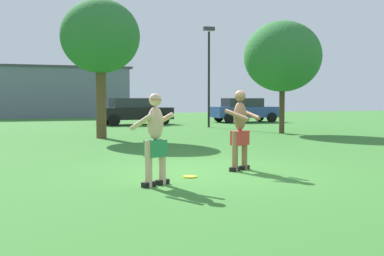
{
  "coord_description": "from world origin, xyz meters",
  "views": [
    {
      "loc": [
        -3.6,
        -9.28,
        1.55
      ],
      "look_at": [
        -0.54,
        -0.08,
        0.94
      ],
      "focal_mm": 43.63,
      "sensor_mm": 36.0,
      "label": 1
    }
  ],
  "objects_px": {
    "car_black_near_post": "(134,111)",
    "lamp_post": "(209,65)",
    "frisbee": "(190,177)",
    "player_in_red": "(240,128)",
    "player_with_cap": "(155,135)",
    "tree_behind_players": "(282,57)",
    "car_blue_far_end": "(244,110)",
    "tree_near_building": "(100,37)"
  },
  "relations": [
    {
      "from": "tree_behind_players",
      "to": "tree_near_building",
      "type": "xyz_separation_m",
      "value": [
        -8.02,
        -0.09,
        0.51
      ]
    },
    {
      "from": "lamp_post",
      "to": "player_in_red",
      "type": "bearing_deg",
      "value": -107.92
    },
    {
      "from": "frisbee",
      "to": "lamp_post",
      "type": "relative_size",
      "value": 0.05
    },
    {
      "from": "tree_behind_players",
      "to": "tree_near_building",
      "type": "bearing_deg",
      "value": -179.38
    },
    {
      "from": "player_in_red",
      "to": "frisbee",
      "type": "bearing_deg",
      "value": -158.98
    },
    {
      "from": "car_black_near_post",
      "to": "frisbee",
      "type": "bearing_deg",
      "value": -98.08
    },
    {
      "from": "car_blue_far_end",
      "to": "tree_near_building",
      "type": "height_order",
      "value": "tree_near_building"
    },
    {
      "from": "frisbee",
      "to": "tree_near_building",
      "type": "height_order",
      "value": "tree_near_building"
    },
    {
      "from": "player_with_cap",
      "to": "player_in_red",
      "type": "relative_size",
      "value": 0.96
    },
    {
      "from": "lamp_post",
      "to": "player_with_cap",
      "type": "bearing_deg",
      "value": -113.68
    },
    {
      "from": "player_in_red",
      "to": "car_black_near_post",
      "type": "relative_size",
      "value": 0.39
    },
    {
      "from": "frisbee",
      "to": "car_blue_far_end",
      "type": "height_order",
      "value": "car_blue_far_end"
    },
    {
      "from": "player_with_cap",
      "to": "tree_near_building",
      "type": "xyz_separation_m",
      "value": [
        0.41,
        10.43,
        3.03
      ]
    },
    {
      "from": "car_blue_far_end",
      "to": "tree_behind_players",
      "type": "bearing_deg",
      "value": -105.11
    },
    {
      "from": "frisbee",
      "to": "car_blue_far_end",
      "type": "xyz_separation_m",
      "value": [
        10.17,
        19.48,
        0.81
      ]
    },
    {
      "from": "car_blue_far_end",
      "to": "car_black_near_post",
      "type": "bearing_deg",
      "value": -175.03
    },
    {
      "from": "player_in_red",
      "to": "frisbee",
      "type": "distance_m",
      "value": 1.67
    },
    {
      "from": "car_blue_far_end",
      "to": "tree_behind_players",
      "type": "xyz_separation_m",
      "value": [
        -2.59,
        -9.61,
        2.59
      ]
    },
    {
      "from": "frisbee",
      "to": "car_blue_far_end",
      "type": "bearing_deg",
      "value": 62.43
    },
    {
      "from": "car_black_near_post",
      "to": "car_blue_far_end",
      "type": "bearing_deg",
      "value": 4.97
    },
    {
      "from": "car_black_near_post",
      "to": "tree_behind_players",
      "type": "distance_m",
      "value": 10.53
    },
    {
      "from": "frisbee",
      "to": "lamp_post",
      "type": "xyz_separation_m",
      "value": [
        5.96,
        14.9,
        3.31
      ]
    },
    {
      "from": "player_in_red",
      "to": "car_black_near_post",
      "type": "bearing_deg",
      "value": 85.74
    },
    {
      "from": "player_with_cap",
      "to": "frisbee",
      "type": "distance_m",
      "value": 1.39
    },
    {
      "from": "tree_behind_players",
      "to": "tree_near_building",
      "type": "height_order",
      "value": "tree_near_building"
    },
    {
      "from": "car_black_near_post",
      "to": "car_blue_far_end",
      "type": "distance_m",
      "value": 7.53
    },
    {
      "from": "player_with_cap",
      "to": "tree_behind_players",
      "type": "height_order",
      "value": "tree_behind_players"
    },
    {
      "from": "frisbee",
      "to": "tree_behind_players",
      "type": "relative_size",
      "value": 0.05
    },
    {
      "from": "car_blue_far_end",
      "to": "tree_behind_players",
      "type": "relative_size",
      "value": 0.86
    },
    {
      "from": "car_blue_far_end",
      "to": "tree_near_building",
      "type": "xyz_separation_m",
      "value": [
        -10.62,
        -9.69,
        3.1
      ]
    },
    {
      "from": "tree_near_building",
      "to": "player_in_red",
      "type": "bearing_deg",
      "value": -79.3
    },
    {
      "from": "car_black_near_post",
      "to": "lamp_post",
      "type": "xyz_separation_m",
      "value": [
        3.29,
        -3.93,
        2.5
      ]
    },
    {
      "from": "frisbee",
      "to": "car_blue_far_end",
      "type": "relative_size",
      "value": 0.06
    },
    {
      "from": "player_in_red",
      "to": "lamp_post",
      "type": "height_order",
      "value": "lamp_post"
    },
    {
      "from": "player_in_red",
      "to": "car_blue_far_end",
      "type": "distance_m",
      "value": 20.95
    },
    {
      "from": "player_with_cap",
      "to": "tree_behind_players",
      "type": "distance_m",
      "value": 13.71
    },
    {
      "from": "frisbee",
      "to": "tree_behind_players",
      "type": "xyz_separation_m",
      "value": [
        7.58,
        9.87,
        3.4
      ]
    },
    {
      "from": "car_blue_far_end",
      "to": "tree_behind_players",
      "type": "height_order",
      "value": "tree_behind_players"
    },
    {
      "from": "frisbee",
      "to": "lamp_post",
      "type": "height_order",
      "value": "lamp_post"
    },
    {
      "from": "player_with_cap",
      "to": "car_blue_far_end",
      "type": "height_order",
      "value": "player_with_cap"
    },
    {
      "from": "car_black_near_post",
      "to": "tree_behind_players",
      "type": "xyz_separation_m",
      "value": [
        4.9,
        -8.95,
        2.59
      ]
    },
    {
      "from": "player_with_cap",
      "to": "frisbee",
      "type": "xyz_separation_m",
      "value": [
        0.85,
        0.64,
        -0.89
      ]
    }
  ]
}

